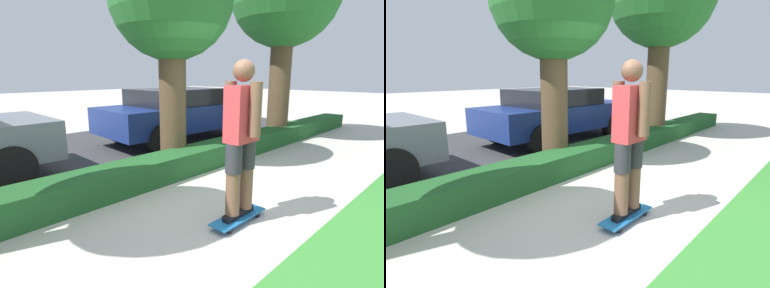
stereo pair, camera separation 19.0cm
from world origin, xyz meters
TOP-DOWN VIEW (x-y plane):
  - ground_plane at (0.00, 0.00)m, footprint 60.00×60.00m
  - street_asphalt at (0.00, 4.20)m, footprint 15.85×5.00m
  - hedge_row at (0.00, 1.60)m, footprint 15.85×0.60m
  - skateboard at (-0.07, -0.23)m, footprint 0.82×0.24m
  - skater_person at (-0.07, -0.23)m, footprint 0.52×0.47m
  - tree_mid at (0.90, 2.03)m, footprint 2.19×2.19m
  - parked_car_middle at (2.60, 3.72)m, footprint 4.31×1.94m

SIDE VIEW (x-z plane):
  - ground_plane at x=0.00m, z-range 0.00..0.00m
  - street_asphalt at x=0.00m, z-range 0.00..0.01m
  - skateboard at x=-0.07m, z-range 0.03..0.11m
  - hedge_row at x=0.00m, z-range 0.00..0.41m
  - parked_car_middle at x=2.60m, z-range 0.06..1.43m
  - skater_person at x=-0.07m, z-range 0.15..1.96m
  - tree_mid at x=0.90m, z-range 0.88..5.05m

